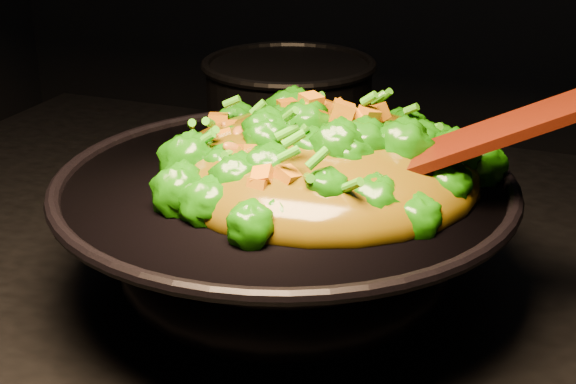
% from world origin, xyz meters
% --- Properties ---
extents(wok, '(0.45, 0.45, 0.12)m').
position_xyz_m(wok, '(0.03, -0.06, 0.96)').
color(wok, black).
rests_on(wok, stovetop).
extents(stir_fry, '(0.37, 0.37, 0.10)m').
position_xyz_m(stir_fry, '(0.06, -0.04, 1.07)').
color(stir_fry, '#176106').
rests_on(stir_fry, wok).
extents(spatula, '(0.32, 0.15, 0.14)m').
position_xyz_m(spatula, '(0.20, -0.05, 1.08)').
color(spatula, '#311104').
rests_on(spatula, wok).
extents(back_pot, '(0.31, 0.31, 0.14)m').
position_xyz_m(back_pot, '(-0.11, 0.32, 0.97)').
color(back_pot, black).
rests_on(back_pot, stovetop).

